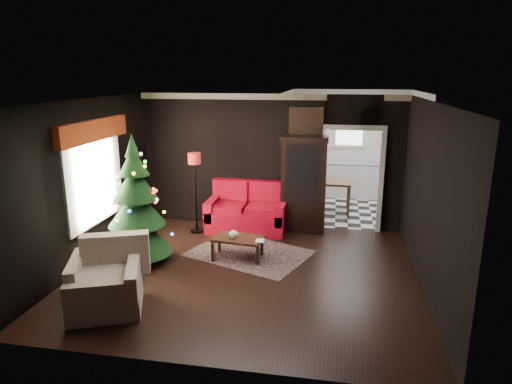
% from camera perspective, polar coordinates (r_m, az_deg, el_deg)
% --- Properties ---
extents(floor, '(5.50, 5.50, 0.00)m').
position_cam_1_polar(floor, '(7.55, -1.22, -10.20)').
color(floor, black).
rests_on(floor, ground).
extents(ceiling, '(5.50, 5.50, 0.00)m').
position_cam_1_polar(ceiling, '(6.86, -1.35, 11.52)').
color(ceiling, white).
rests_on(ceiling, ground).
extents(wall_back, '(5.50, 0.00, 5.50)m').
position_cam_1_polar(wall_back, '(9.48, 1.71, 3.89)').
color(wall_back, black).
rests_on(wall_back, ground).
extents(wall_front, '(5.50, 0.00, 5.50)m').
position_cam_1_polar(wall_front, '(4.77, -7.29, -7.35)').
color(wall_front, black).
rests_on(wall_front, ground).
extents(wall_left, '(0.00, 5.50, 5.50)m').
position_cam_1_polar(wall_left, '(8.07, -20.80, 0.99)').
color(wall_left, black).
rests_on(wall_left, ground).
extents(wall_right, '(0.00, 5.50, 5.50)m').
position_cam_1_polar(wall_right, '(7.08, 21.09, -0.87)').
color(wall_right, black).
rests_on(wall_right, ground).
extents(doorway, '(1.10, 0.10, 2.10)m').
position_cam_1_polar(doorway, '(9.46, 11.93, 1.38)').
color(doorway, beige).
rests_on(doorway, ground).
extents(left_window, '(0.05, 1.60, 1.40)m').
position_cam_1_polar(left_window, '(8.21, -19.89, 1.65)').
color(left_window, white).
rests_on(left_window, wall_left).
extents(valance, '(0.12, 2.10, 0.35)m').
position_cam_1_polar(valance, '(8.03, -19.90, 7.34)').
color(valance, '#9A3414').
rests_on(valance, wall_left).
extents(kitchen_floor, '(3.00, 3.00, 0.00)m').
position_cam_1_polar(kitchen_floor, '(11.18, 11.47, -2.10)').
color(kitchen_floor, white).
rests_on(kitchen_floor, ground).
extents(kitchen_window, '(0.70, 0.06, 0.70)m').
position_cam_1_polar(kitchen_window, '(12.25, 11.76, 7.49)').
color(kitchen_window, white).
rests_on(kitchen_window, ground).
extents(rug, '(2.46, 2.14, 0.01)m').
position_cam_1_polar(rug, '(8.30, -0.83, -7.78)').
color(rug, '#3F2E38').
rests_on(rug, ground).
extents(loveseat, '(1.70, 0.90, 1.00)m').
position_cam_1_polar(loveseat, '(9.33, -1.17, -1.98)').
color(loveseat, '#95020F').
rests_on(loveseat, ground).
extents(curio_cabinet, '(0.90, 0.45, 1.90)m').
position_cam_1_polar(curio_cabinet, '(9.27, 6.07, 0.72)').
color(curio_cabinet, black).
rests_on(curio_cabinet, ground).
extents(floor_lamp, '(0.28, 0.28, 1.66)m').
position_cam_1_polar(floor_lamp, '(9.25, -7.68, -0.13)').
color(floor_lamp, black).
rests_on(floor_lamp, ground).
extents(christmas_tree, '(1.28, 1.28, 2.22)m').
position_cam_1_polar(christmas_tree, '(7.88, -14.96, -1.49)').
color(christmas_tree, black).
rests_on(christmas_tree, ground).
extents(armchair, '(1.30, 1.30, 1.03)m').
position_cam_1_polar(armchair, '(6.64, -18.65, -10.33)').
color(armchair, tan).
rests_on(armchair, ground).
extents(coffee_table, '(0.92, 0.62, 0.39)m').
position_cam_1_polar(coffee_table, '(8.02, -2.31, -7.07)').
color(coffee_table, black).
rests_on(coffee_table, rug).
extents(teapot, '(0.18, 0.18, 0.15)m').
position_cam_1_polar(teapot, '(7.87, -2.99, -5.40)').
color(teapot, silver).
rests_on(teapot, coffee_table).
extents(cup_a, '(0.08, 0.08, 0.06)m').
position_cam_1_polar(cup_a, '(8.10, -2.74, -5.16)').
color(cup_a, silver).
rests_on(cup_a, coffee_table).
extents(cup_b, '(0.06, 0.06, 0.05)m').
position_cam_1_polar(cup_b, '(8.05, -2.53, -5.32)').
color(cup_b, silver).
rests_on(cup_b, coffee_table).
extents(book, '(0.14, 0.02, 0.19)m').
position_cam_1_polar(book, '(7.74, -0.02, -5.57)').
color(book, '#90735C').
rests_on(book, coffee_table).
extents(wall_clock, '(0.32, 0.32, 0.06)m').
position_cam_1_polar(wall_clock, '(9.21, 13.96, 9.31)').
color(wall_clock, white).
rests_on(wall_clock, wall_back).
extents(painting, '(0.62, 0.05, 0.52)m').
position_cam_1_polar(painting, '(9.23, 6.37, 8.85)').
color(painting, '#B97A3B').
rests_on(painting, wall_back).
extents(kitchen_counter, '(1.80, 0.60, 0.90)m').
position_cam_1_polar(kitchen_counter, '(12.22, 11.48, 1.52)').
color(kitchen_counter, white).
rests_on(kitchen_counter, ground).
extents(kitchen_table, '(0.70, 0.70, 0.75)m').
position_cam_1_polar(kitchen_table, '(10.78, 10.00, -0.59)').
color(kitchen_table, brown).
rests_on(kitchen_table, ground).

